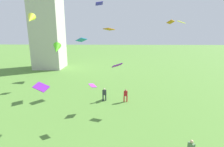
% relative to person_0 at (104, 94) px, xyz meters
% --- Properties ---
extents(person_0, '(0.52, 0.44, 1.73)m').
position_rel_person_0_xyz_m(person_0, '(0.00, 0.00, 0.00)').
color(person_0, '#1E2333').
rests_on(person_0, ground_plane).
extents(person_2, '(0.52, 0.31, 1.69)m').
position_rel_person_0_xyz_m(person_2, '(2.71, -0.19, -0.02)').
color(person_2, red).
rests_on(person_2, ground_plane).
extents(kite_flying_0, '(1.73, 1.82, 0.38)m').
position_rel_person_0_xyz_m(kite_flying_0, '(0.39, 4.62, 8.09)').
color(kite_flying_0, '#C0660F').
extents(kite_flying_1, '(0.87, 0.94, 0.25)m').
position_rel_person_0_xyz_m(kite_flying_1, '(-0.61, -5.83, 2.93)').
color(kite_flying_1, '#BD38E6').
extents(kite_flying_3, '(1.35, 1.12, 0.66)m').
position_rel_person_0_xyz_m(kite_flying_3, '(-1.49, 9.95, 12.34)').
color(kite_flying_3, '#3526D0').
extents(kite_flying_5, '(1.09, 1.02, 0.35)m').
position_rel_person_0_xyz_m(kite_flying_5, '(9.16, 0.67, 8.85)').
color(kite_flying_5, '#E4F00D').
extents(kite_flying_6, '(1.28, 1.14, 0.65)m').
position_rel_person_0_xyz_m(kite_flying_6, '(1.61, -1.45, 3.99)').
color(kite_flying_6, '#7006B4').
extents(kite_flying_7, '(1.73, 1.63, 0.70)m').
position_rel_person_0_xyz_m(kite_flying_7, '(-3.37, 3.31, 6.64)').
color(kite_flying_7, '#1970BA').
extents(kite_flying_8, '(1.76, 2.63, 2.29)m').
position_rel_person_0_xyz_m(kite_flying_8, '(-9.53, 10.65, 4.73)').
color(kite_flying_8, '#53D621').
extents(kite_flying_9, '(1.51, 1.14, 0.74)m').
position_rel_person_0_xyz_m(kite_flying_9, '(-5.36, -5.96, 2.78)').
color(kite_flying_9, purple).
extents(kite_flying_10, '(1.37, 1.35, 0.61)m').
position_rel_person_0_xyz_m(kite_flying_10, '(9.41, 5.79, 9.14)').
color(kite_flying_10, '#BC660B').
extents(kite_flying_11, '(1.29, 2.01, 1.75)m').
position_rel_person_0_xyz_m(kite_flying_11, '(-10.80, 4.47, 9.52)').
color(kite_flying_11, yellow).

